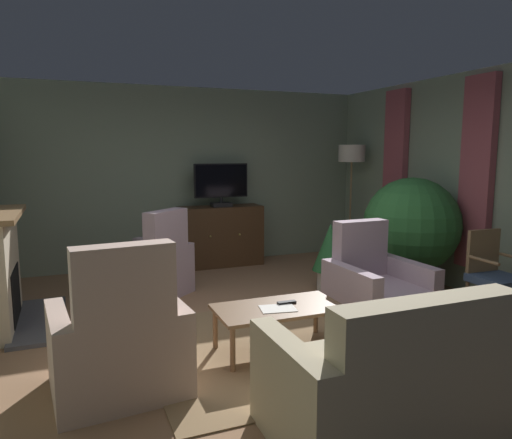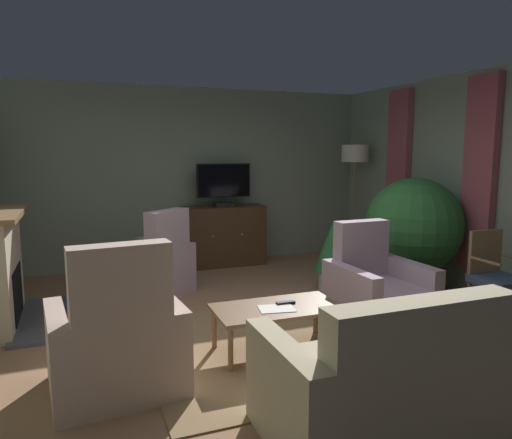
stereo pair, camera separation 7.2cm
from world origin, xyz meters
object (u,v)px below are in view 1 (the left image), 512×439
at_px(armchair_by_fireplace, 120,346).
at_px(tv_remote, 287,303).
at_px(armchair_beside_cabinet, 148,270).
at_px(television, 221,184).
at_px(floor_lamp, 352,162).
at_px(folded_newspaper, 278,308).
at_px(sofa_floral, 392,383).
at_px(cat, 126,312).
at_px(armchair_angled_to_table, 376,290).
at_px(coffee_table, 278,311).
at_px(potted_plant_leafy_by_curtain, 411,226).
at_px(potted_plant_tall_palm_by_window, 330,253).
at_px(side_chair_mid_row, 493,273).
at_px(tv_cabinet, 221,237).

bearing_deg(armchair_by_fireplace, tv_remote, 10.56).
bearing_deg(armchair_beside_cabinet, television, 41.00).
bearing_deg(floor_lamp, folded_newspaper, -131.82).
xyz_separation_m(sofa_floral, cat, (-1.30, 2.61, -0.22)).
bearing_deg(cat, folded_newspaper, -48.72).
height_order(armchair_angled_to_table, floor_lamp, floor_lamp).
relative_size(armchair_by_fireplace, cat, 2.03).
bearing_deg(coffee_table, potted_plant_leafy_by_curtain, 25.59).
bearing_deg(potted_plant_tall_palm_by_window, coffee_table, -133.28).
distance_m(tv_remote, armchair_beside_cabinet, 2.20).
bearing_deg(armchair_angled_to_table, armchair_beside_cabinet, 140.43).
distance_m(tv_remote, sofa_floral, 1.42).
bearing_deg(side_chair_mid_row, cat, 158.85).
xyz_separation_m(folded_newspaper, armchair_angled_to_table, (1.30, 0.40, -0.10)).
distance_m(tv_remote, potted_plant_leafy_by_curtain, 2.51).
distance_m(folded_newspaper, armchair_by_fireplace, 1.34).
height_order(television, side_chair_mid_row, television).
bearing_deg(armchair_beside_cabinet, cat, -113.80).
bearing_deg(side_chair_mid_row, folded_newspaper, 178.23).
height_order(tv_remote, floor_lamp, floor_lamp).
bearing_deg(sofa_floral, armchair_beside_cabinet, 105.35).
height_order(tv_cabinet, floor_lamp, floor_lamp).
distance_m(tv_cabinet, armchair_by_fireplace, 3.93).
height_order(side_chair_mid_row, floor_lamp, floor_lamp).
bearing_deg(television, tv_cabinet, 90.00).
bearing_deg(cat, tv_remote, -43.45).
relative_size(coffee_table, armchair_by_fireplace, 0.97).
xyz_separation_m(tv_cabinet, folded_newspaper, (-0.53, -3.29, -0.02)).
bearing_deg(television, armchair_angled_to_table, -74.80).
height_order(tv_cabinet, potted_plant_tall_palm_by_window, tv_cabinet).
xyz_separation_m(tv_remote, armchair_beside_cabinet, (-0.90, 2.01, -0.09)).
distance_m(sofa_floral, armchair_angled_to_table, 2.05).
relative_size(tv_cabinet, potted_plant_tall_palm_by_window, 1.48).
relative_size(television, potted_plant_tall_palm_by_window, 0.96).
distance_m(potted_plant_leafy_by_curtain, cat, 3.57).
xyz_separation_m(armchair_angled_to_table, side_chair_mid_row, (1.09, -0.47, 0.19)).
distance_m(sofa_floral, cat, 2.92).
xyz_separation_m(folded_newspaper, side_chair_mid_row, (2.39, -0.07, 0.10)).
height_order(armchair_angled_to_table, armchair_by_fireplace, armchair_by_fireplace).
bearing_deg(cat, armchair_angled_to_table, -20.08).
bearing_deg(potted_plant_leafy_by_curtain, cat, 178.10).
relative_size(armchair_angled_to_table, cat, 1.79).
bearing_deg(armchair_by_fireplace, potted_plant_tall_palm_by_window, 31.74).
height_order(television, sofa_floral, television).
distance_m(side_chair_mid_row, potted_plant_leafy_by_curtain, 1.28).
height_order(armchair_by_fireplace, cat, armchair_by_fireplace).
bearing_deg(armchair_beside_cabinet, potted_plant_leafy_by_curtain, -16.64).
bearing_deg(potted_plant_tall_palm_by_window, floor_lamp, 49.43).
height_order(television, potted_plant_tall_palm_by_window, television).
bearing_deg(television, armchair_beside_cabinet, -139.00).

